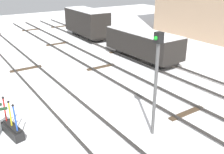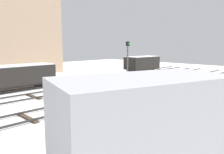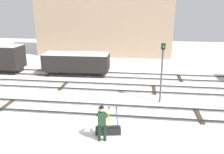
{
  "view_description": "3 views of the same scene",
  "coord_description": "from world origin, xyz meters",
  "px_view_note": "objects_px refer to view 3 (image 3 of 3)",
  "views": [
    {
      "loc": [
        9.81,
        -4.0,
        5.62
      ],
      "look_at": [
        0.0,
        2.58,
        0.86
      ],
      "focal_mm": 41.47,
      "sensor_mm": 36.0,
      "label": 1
    },
    {
      "loc": [
        -10.5,
        -10.36,
        3.58
      ],
      "look_at": [
        0.74,
        0.71,
        1.31
      ],
      "focal_mm": 35.99,
      "sensor_mm": 36.0,
      "label": 2
    },
    {
      "loc": [
        2.48,
        -12.61,
        6.04
      ],
      "look_at": [
        0.57,
        2.23,
        1.48
      ],
      "focal_mm": 37.47,
      "sensor_mm": 36.0,
      "label": 3
    }
  ],
  "objects_px": {
    "signal_post": "(162,67)",
    "switch_lever_frame": "(108,129)",
    "rail_worker": "(102,121)",
    "freight_car_near_switch": "(77,62)"
  },
  "relations": [
    {
      "from": "rail_worker",
      "to": "freight_car_near_switch",
      "type": "xyz_separation_m",
      "value": [
        -4.09,
        10.43,
        0.17
      ]
    },
    {
      "from": "rail_worker",
      "to": "switch_lever_frame",
      "type": "bearing_deg",
      "value": 61.62
    },
    {
      "from": "rail_worker",
      "to": "signal_post",
      "type": "xyz_separation_m",
      "value": [
        2.99,
        5.0,
        1.35
      ]
    },
    {
      "from": "freight_car_near_switch",
      "to": "switch_lever_frame",
      "type": "bearing_deg",
      "value": -67.9
    },
    {
      "from": "freight_car_near_switch",
      "to": "rail_worker",
      "type": "bearing_deg",
      "value": -70.07
    },
    {
      "from": "switch_lever_frame",
      "to": "signal_post",
      "type": "xyz_separation_m",
      "value": [
        2.79,
        4.39,
        2.11
      ]
    },
    {
      "from": "signal_post",
      "to": "switch_lever_frame",
      "type": "bearing_deg",
      "value": -122.45
    },
    {
      "from": "rail_worker",
      "to": "signal_post",
      "type": "height_order",
      "value": "signal_post"
    },
    {
      "from": "switch_lever_frame",
      "to": "freight_car_near_switch",
      "type": "height_order",
      "value": "freight_car_near_switch"
    },
    {
      "from": "switch_lever_frame",
      "to": "signal_post",
      "type": "bearing_deg",
      "value": 47.5
    }
  ]
}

